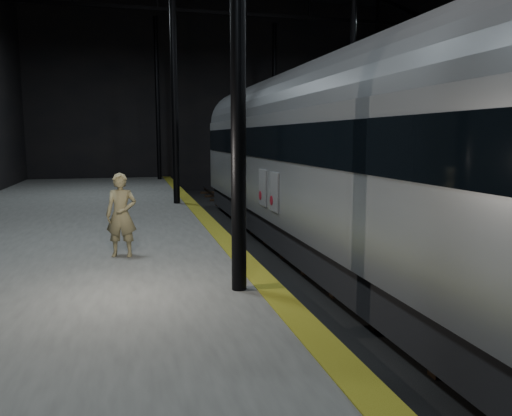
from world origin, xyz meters
name	(u,v)px	position (x,y,z in m)	size (l,w,h in m)	color
ground	(343,272)	(0.00, 0.00, 0.00)	(44.00, 44.00, 0.00)	black
platform_left	(52,272)	(-7.50, 0.00, 0.50)	(9.00, 43.80, 1.00)	#4D4D4B
tactile_strip	(227,242)	(-3.25, 0.00, 1.00)	(0.50, 43.80, 0.01)	olive
track	(343,269)	(0.00, 0.00, 0.07)	(2.40, 43.00, 0.24)	#3F3328
train	(314,152)	(0.00, 2.45, 3.22)	(3.23, 21.61, 5.78)	#A4A6AB
woman	(121,215)	(-5.83, -0.92, 1.94)	(0.69, 0.45, 1.89)	#908358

